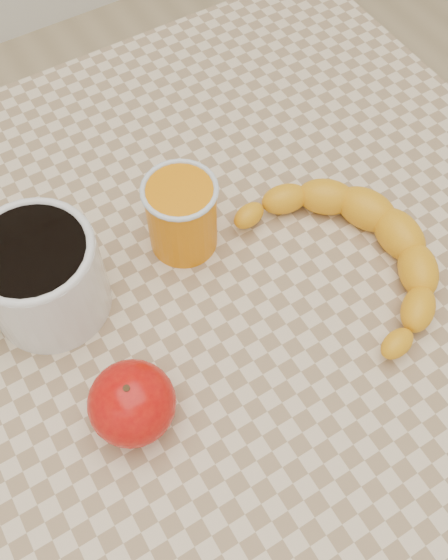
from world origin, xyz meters
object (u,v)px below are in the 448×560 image
orange_juice_glass (182,215)px  apple (132,403)px  coffee_mug (38,276)px  banana (352,254)px  table (224,327)px

orange_juice_glass → apple: size_ratio=0.88×
coffee_mug → apple: size_ratio=1.62×
coffee_mug → orange_juice_glass: 0.15m
orange_juice_glass → apple: orange_juice_glass is taller
apple → banana: apple is taller
coffee_mug → banana: 0.31m
table → coffee_mug: size_ratio=4.87×
table → apple: bearing=-152.1°
orange_juice_glass → banana: size_ratio=0.32×
coffee_mug → apple: 0.15m
banana → apple: bearing=-174.5°
table → apple: (-0.14, -0.07, 0.12)m
coffee_mug → orange_juice_glass: bearing=-0.8°
coffee_mug → apple: bearing=-82.3°
orange_juice_glass → apple: bearing=-131.9°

